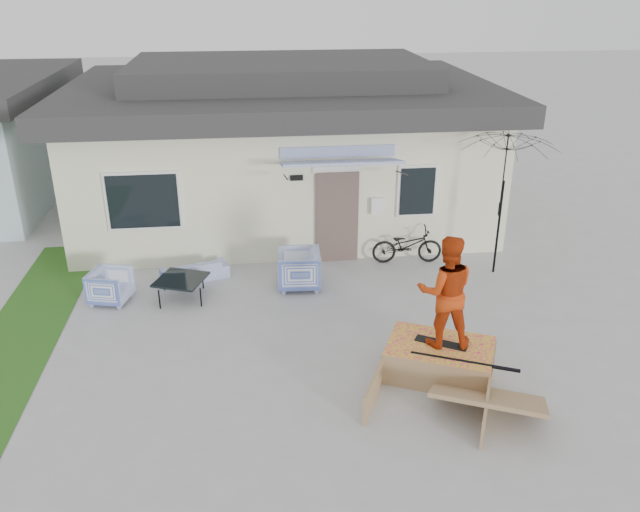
{
  "coord_description": "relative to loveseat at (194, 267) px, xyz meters",
  "views": [
    {
      "loc": [
        -0.97,
        -9.03,
        6.09
      ],
      "look_at": [
        0.3,
        1.8,
        1.3
      ],
      "focal_mm": 36.32,
      "sensor_mm": 36.0,
      "label": 1
    }
  ],
  "objects": [
    {
      "name": "patio_umbrella",
      "position": [
        6.55,
        -0.41,
        1.47
      ],
      "size": [
        2.22,
        2.08,
        2.2
      ],
      "color": "black",
      "rests_on": "ground"
    },
    {
      "name": "loveseat",
      "position": [
        0.0,
        0.0,
        0.0
      ],
      "size": [
        1.48,
        0.8,
        0.56
      ],
      "primitive_type": "imported",
      "rotation": [
        0.0,
        0.0,
        3.42
      ],
      "color": "#3F59B5",
      "rests_on": "ground"
    },
    {
      "name": "bicycle",
      "position": [
        4.75,
        0.33,
        0.23
      ],
      "size": [
        1.62,
        0.65,
        1.02
      ],
      "primitive_type": "imported",
      "rotation": [
        0.0,
        0.0,
        1.51
      ],
      "color": "black",
      "rests_on": "ground"
    },
    {
      "name": "skateboard",
      "position": [
        4.23,
        -4.11,
        0.31
      ],
      "size": [
        0.84,
        0.62,
        0.05
      ],
      "primitive_type": "cube",
      "rotation": [
        0.0,
        0.0,
        -0.54
      ],
      "color": "black",
      "rests_on": "skate_ramp"
    },
    {
      "name": "armchair_left",
      "position": [
        -1.6,
        -0.87,
        0.1
      ],
      "size": [
        0.85,
        0.88,
        0.76
      ],
      "primitive_type": "imported",
      "rotation": [
        0.0,
        0.0,
        1.32
      ],
      "color": "#3F59B5",
      "rests_on": "ground"
    },
    {
      "name": "coffee_table",
      "position": [
        -0.21,
        -0.89,
        -0.06
      ],
      "size": [
        1.16,
        1.16,
        0.44
      ],
      "primitive_type": "cube",
      "rotation": [
        0.0,
        0.0,
        -0.36
      ],
      "color": "black",
      "rests_on": "ground"
    },
    {
      "name": "grass_strip",
      "position": [
        -3.01,
        -1.83,
        -0.27
      ],
      "size": [
        1.4,
        8.0,
        0.01
      ],
      "primitive_type": "cube",
      "color": "#24551A",
      "rests_on": "ground"
    },
    {
      "name": "house",
      "position": [
        2.19,
        4.16,
        1.66
      ],
      "size": [
        10.8,
        8.49,
        4.1
      ],
      "color": "beige",
      "rests_on": "ground"
    },
    {
      "name": "skater",
      "position": [
        4.23,
        -4.11,
        1.27
      ],
      "size": [
        1.0,
        0.82,
        1.87
      ],
      "primitive_type": "imported",
      "rotation": [
        0.0,
        0.0,
        3.01
      ],
      "color": "#BA360D",
      "rests_on": "skateboard"
    },
    {
      "name": "skate_ramp",
      "position": [
        4.2,
        -4.16,
        0.0
      ],
      "size": [
        2.45,
        2.73,
        0.56
      ],
      "primitive_type": null,
      "rotation": [
        0.0,
        0.0,
        -0.43
      ],
      "color": "#91704A",
      "rests_on": "ground"
    },
    {
      "name": "armchair_right",
      "position": [
        2.2,
        -0.64,
        0.17
      ],
      "size": [
        0.86,
        0.92,
        0.89
      ],
      "primitive_type": "imported",
      "rotation": [
        0.0,
        0.0,
        -1.63
      ],
      "color": "#3F59B5",
      "rests_on": "ground"
    },
    {
      "name": "ground",
      "position": [
        2.19,
        -3.83,
        -0.28
      ],
      "size": [
        90.0,
        90.0,
        0.0
      ],
      "primitive_type": "plane",
      "color": "#A4A4A4",
      "rests_on": "ground"
    }
  ]
}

